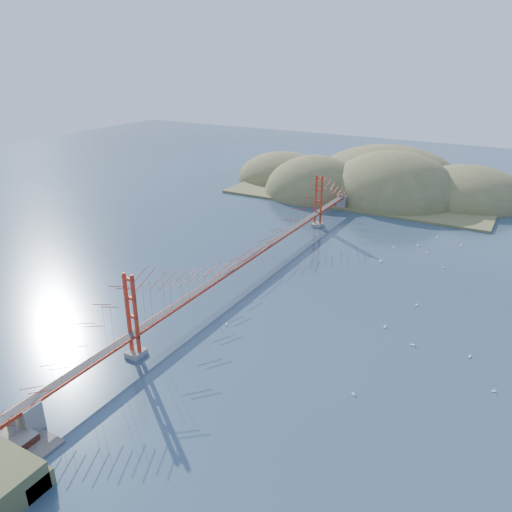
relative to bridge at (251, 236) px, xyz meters
The scene contains 19 objects.
ground 7.01m from the bridge, 90.00° to the right, with size 320.00×320.00×0.00m, color #283C51.
bridge is the anchor object (origin of this frame).
promontory 49.17m from the bridge, 90.00° to the right, with size 9.00×6.00×0.24m, color #59544C.
fort 48.40m from the bridge, 89.52° to the right, with size 3.70×2.30×1.75m.
far_headlands 68.73m from the bridge, 88.14° to the left, with size 84.00×58.00×25.00m.
sailboat_8 45.40m from the bridge, 47.16° to the left, with size 0.64×0.64×0.67m.
sailboat_3 32.08m from the bridge, 53.06° to the left, with size 0.62×0.62×0.64m.
sailboat_14 29.62m from the bridge, ahead, with size 0.64×0.66×0.74m.
sailboat_7 37.24m from the bridge, 51.47° to the left, with size 0.70×0.70×0.75m.
sailboat_12 36.63m from the bridge, 45.12° to the left, with size 0.50×0.46×0.57m.
sailboat_1 25.88m from the bridge, 41.70° to the left, with size 0.70×0.70×0.74m.
sailboat_16 36.04m from the bridge, 33.49° to the left, with size 0.54×0.52×0.60m.
sailboat_15 43.99m from the bridge, 54.51° to the left, with size 0.56×0.63×0.72m.
sailboat_2 33.18m from the bridge, 17.68° to the right, with size 0.61×0.49×0.72m.
sailboat_0 28.09m from the bridge, 14.88° to the right, with size 0.49×0.61×0.72m.
sailboat_10 19.93m from the bridge, 71.29° to the right, with size 0.51×0.54×0.60m.
sailboat_6 37.00m from the bridge, 40.94° to the right, with size 0.57×0.57×0.59m.
sailboat_5 39.76m from the bridge, 13.31° to the right, with size 0.60×0.64×0.72m.
sailboat_extra_0 44.85m from the bridge, 20.14° to the right, with size 0.53×0.50×0.60m.
Camera 1 is at (41.09, -70.45, 36.87)m, focal length 35.00 mm.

